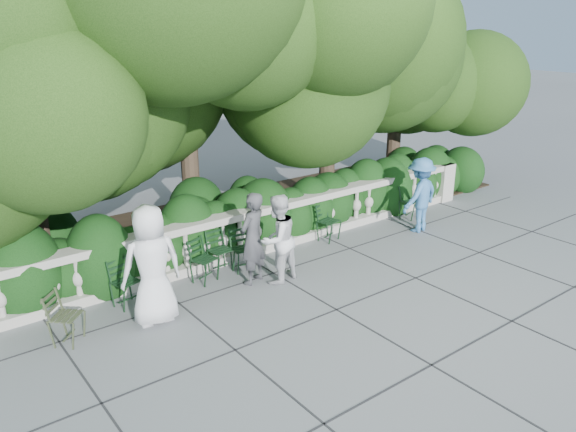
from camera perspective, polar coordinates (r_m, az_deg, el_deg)
ground at (r=10.52m, az=3.32°, el=-6.59°), size 90.00×90.00×0.00m
balustrade at (r=11.64m, az=-2.39°, el=-1.34°), size 12.00×0.44×1.00m
shrub_hedge at (r=12.75m, az=-5.46°, el=-1.85°), size 15.00×2.60×1.70m
tree_canopy at (r=12.43m, az=-3.77°, el=16.41°), size 15.04×6.52×6.78m
chair_a at (r=10.50m, az=-7.79°, el=-6.80°), size 0.57×0.60×0.84m
chair_b at (r=9.93m, az=-15.43°, el=-9.02°), size 0.54×0.57×0.84m
chair_c at (r=10.84m, az=-6.35°, el=-5.87°), size 0.47×0.51×0.84m
chair_d at (r=10.84m, az=-4.22°, el=-5.79°), size 0.51×0.54×0.84m
chair_e at (r=13.97m, az=12.67°, el=-0.31°), size 0.57×0.60×0.84m
chair_f at (r=12.31m, az=4.67°, el=-2.62°), size 0.55×0.58×0.84m
chair_weathered at (r=9.21m, az=-20.46°, el=-11.99°), size 0.65×0.65×0.84m
person_businessman at (r=9.02m, az=-13.67°, el=-4.89°), size 1.02×0.72×1.96m
person_woman_grey at (r=10.14m, az=-3.63°, el=-2.29°), size 0.74×0.62×1.73m
person_casual_man at (r=10.18m, az=-1.07°, el=-2.36°), size 0.93×0.79×1.67m
person_older_blue at (r=12.98m, az=13.27°, el=2.09°), size 1.18×0.78×1.71m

